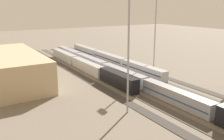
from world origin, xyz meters
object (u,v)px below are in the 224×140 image
train_on_track_3 (119,73)px  light_mast_1 (129,35)px  light_mast_0 (156,19)px  train_on_track_1 (109,58)px  train_on_track_4 (86,65)px  maintenance_shed (4,68)px

train_on_track_3 → light_mast_1: (-24.17, 13.57, 16.38)m
train_on_track_3 → light_mast_0: (3.10, -18.27, 17.77)m
train_on_track_1 → train_on_track_4: bearing=116.0°
light_mast_1 → train_on_track_1: bearing=-26.3°
light_mast_1 → light_mast_0: bearing=-49.4°
train_on_track_3 → light_mast_0: light_mast_0 is taller
light_mast_0 → maintenance_shed: 56.29m
train_on_track_3 → train_on_track_1: train_on_track_3 is taller
train_on_track_4 → light_mast_0: (-13.19, -23.27, 17.72)m
train_on_track_3 → light_mast_1: 32.20m
train_on_track_1 → light_mast_1: 55.76m
light_mast_1 → maintenance_shed: light_mast_1 is taller
light_mast_0 → maintenance_shed: size_ratio=0.76×
train_on_track_3 → light_mast_0: 25.68m
train_on_track_3 → train_on_track_1: 25.64m
train_on_track_1 → light_mast_0: bearing=-158.0°
train_on_track_4 → light_mast_0: bearing=-119.6°
light_mast_0 → train_on_track_4: bearing=60.4°
light_mast_0 → maintenance_shed: light_mast_0 is taller
train_on_track_4 → light_mast_1: (-40.47, 8.57, 16.32)m
train_on_track_3 → train_on_track_1: size_ratio=1.61×
train_on_track_1 → light_mast_0: (-20.52, -8.27, 17.82)m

